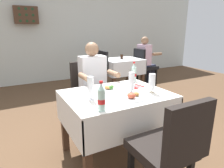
{
  "coord_description": "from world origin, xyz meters",
  "views": [
    {
      "loc": [
        -0.87,
        -1.78,
        1.42
      ],
      "look_at": [
        0.14,
        0.08,
        0.83
      ],
      "focal_mm": 31.47,
      "sensor_mm": 36.0,
      "label": 1
    }
  ],
  "objects": [
    {
      "name": "background_chair_left",
      "position": [
        0.89,
        2.16,
        0.55
      ],
      "size": [
        0.5,
        0.44,
        0.97
      ],
      "color": "black",
      "rests_on": "ground"
    },
    {
      "name": "cola_bottle_primary",
      "position": [
        0.62,
        0.33,
        0.87
      ],
      "size": [
        0.07,
        0.07,
        0.26
      ],
      "color": "silver",
      "rests_on": "main_dining_table"
    },
    {
      "name": "plate_near_camera",
      "position": [
        0.21,
        -0.25,
        0.77
      ],
      "size": [
        0.24,
        0.24,
        0.07
      ],
      "color": "white",
      "rests_on": "main_dining_table"
    },
    {
      "name": "plate_far_diner",
      "position": [
        0.12,
        0.11,
        0.77
      ],
      "size": [
        0.24,
        0.24,
        0.06
      ],
      "color": "white",
      "rests_on": "main_dining_table"
    },
    {
      "name": "seated_diner_far",
      "position": [
        0.19,
        0.69,
        0.71
      ],
      "size": [
        0.5,
        0.46,
        1.26
      ],
      "color": "#282D42",
      "rests_on": "ground"
    },
    {
      "name": "background_dining_table",
      "position": [
        1.55,
        2.16,
        0.56
      ],
      "size": [
        0.9,
        0.74,
        0.75
      ],
      "color": "white",
      "rests_on": "ground"
    },
    {
      "name": "beer_glass_right",
      "position": [
        -0.18,
        -0.08,
        0.87
      ],
      "size": [
        0.07,
        0.07,
        0.23
      ],
      "color": "white",
      "rests_on": "main_dining_table"
    },
    {
      "name": "napkin_cutlery_set",
      "position": [
        0.47,
        0.08,
        0.76
      ],
      "size": [
        0.2,
        0.2,
        0.01
      ],
      "color": "maroon",
      "rests_on": "main_dining_table"
    },
    {
      "name": "ground_plane",
      "position": [
        0.0,
        0.0,
        0.0
      ],
      "size": [
        11.0,
        11.0,
        0.0
      ],
      "primitive_type": "plane",
      "color": "brown"
    },
    {
      "name": "beer_glass_left",
      "position": [
        0.5,
        -0.18,
        0.86
      ],
      "size": [
        0.07,
        0.07,
        0.21
      ],
      "color": "white",
      "rests_on": "main_dining_table"
    },
    {
      "name": "chair_near_camera_side",
      "position": [
        0.14,
        -0.84,
        0.55
      ],
      "size": [
        0.44,
        0.5,
        0.97
      ],
      "color": "black",
      "rests_on": "ground"
    },
    {
      "name": "back_wall",
      "position": [
        0.0,
        3.89,
        1.41
      ],
      "size": [
        11.0,
        0.12,
        2.82
      ],
      "primitive_type": "cube",
      "color": "silver",
      "rests_on": "ground"
    },
    {
      "name": "chair_far_diner_seat",
      "position": [
        0.14,
        0.8,
        0.55
      ],
      "size": [
        0.44,
        0.5,
        0.97
      ],
      "color": "black",
      "rests_on": "ground"
    },
    {
      "name": "beer_glass_middle",
      "position": [
        0.29,
        -0.09,
        0.87
      ],
      "size": [
        0.07,
        0.07,
        0.23
      ],
      "color": "white",
      "rests_on": "main_dining_table"
    },
    {
      "name": "background_chair_right",
      "position": [
        2.21,
        2.16,
        0.55
      ],
      "size": [
        0.5,
        0.44,
        0.97
      ],
      "color": "black",
      "rests_on": "ground"
    },
    {
      "name": "background_table_tumbler",
      "position": [
        1.54,
        2.16,
        0.81
      ],
      "size": [
        0.06,
        0.06,
        0.11
      ],
      "primitive_type": "cylinder",
      "color": "black",
      "rests_on": "background_dining_table"
    },
    {
      "name": "background_patron",
      "position": [
        2.26,
        2.16,
        0.71
      ],
      "size": [
        0.46,
        0.5,
        1.26
      ],
      "color": "#282D42",
      "rests_on": "ground"
    },
    {
      "name": "wall_bottle_rack",
      "position": [
        -0.29,
        3.73,
        1.77
      ],
      "size": [
        0.56,
        0.21,
        0.42
      ],
      "color": "#472D1E"
    },
    {
      "name": "main_dining_table",
      "position": [
        0.14,
        -0.02,
        0.58
      ],
      "size": [
        1.12,
        0.85,
        0.75
      ],
      "color": "white",
      "rests_on": "ground"
    },
    {
      "name": "cola_bottle_secondary",
      "position": [
        -0.2,
        -0.37,
        0.87
      ],
      "size": [
        0.07,
        0.07,
        0.26
      ],
      "color": "silver",
      "rests_on": "main_dining_table"
    }
  ]
}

